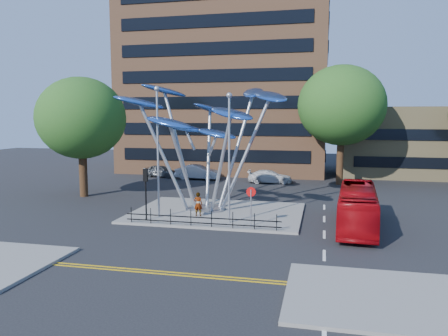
% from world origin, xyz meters
% --- Properties ---
extents(ground, '(120.00, 120.00, 0.00)m').
position_xyz_m(ground, '(0.00, 0.00, 0.00)').
color(ground, black).
rests_on(ground, ground).
extents(traffic_island, '(12.00, 9.00, 0.15)m').
position_xyz_m(traffic_island, '(-1.00, 6.00, 0.07)').
color(traffic_island, slate).
rests_on(traffic_island, ground).
extents(double_yellow_near, '(40.00, 0.12, 0.01)m').
position_xyz_m(double_yellow_near, '(0.00, -6.00, 0.01)').
color(double_yellow_near, gold).
rests_on(double_yellow_near, ground).
extents(double_yellow_far, '(40.00, 0.12, 0.01)m').
position_xyz_m(double_yellow_far, '(0.00, -6.30, 0.01)').
color(double_yellow_far, gold).
rests_on(double_yellow_far, ground).
extents(brick_tower, '(25.00, 15.00, 30.00)m').
position_xyz_m(brick_tower, '(-6.00, 32.00, 15.00)').
color(brick_tower, '#925F3F').
rests_on(brick_tower, ground).
extents(low_building_near, '(15.00, 8.00, 8.00)m').
position_xyz_m(low_building_near, '(16.00, 30.00, 4.00)').
color(low_building_near, tan).
rests_on(low_building_near, ground).
extents(tree_right, '(8.80, 8.80, 12.11)m').
position_xyz_m(tree_right, '(8.00, 22.00, 8.04)').
color(tree_right, black).
rests_on(tree_right, ground).
extents(tree_left, '(7.60, 7.60, 10.32)m').
position_xyz_m(tree_left, '(-14.00, 10.00, 6.79)').
color(tree_left, black).
rests_on(tree_left, ground).
extents(leaf_sculpture, '(12.72, 9.54, 9.51)m').
position_xyz_m(leaf_sculpture, '(-2.07, 6.68, 6.87)').
color(leaf_sculpture, '#9EA0A5').
rests_on(leaf_sculpture, traffic_island).
extents(street_lamp_left, '(0.36, 0.36, 8.80)m').
position_xyz_m(street_lamp_left, '(-4.50, 3.50, 5.36)').
color(street_lamp_left, '#9EA0A5').
rests_on(street_lamp_left, traffic_island).
extents(street_lamp_right, '(0.36, 0.36, 8.30)m').
position_xyz_m(street_lamp_right, '(0.50, 3.00, 5.09)').
color(street_lamp_right, '#9EA0A5').
rests_on(street_lamp_right, traffic_island).
extents(traffic_light_island, '(0.28, 0.18, 3.42)m').
position_xyz_m(traffic_light_island, '(-5.00, 2.50, 2.61)').
color(traffic_light_island, black).
rests_on(traffic_light_island, traffic_island).
extents(no_entry_sign_island, '(0.60, 0.10, 2.45)m').
position_xyz_m(no_entry_sign_island, '(2.00, 2.52, 1.82)').
color(no_entry_sign_island, '#9EA0A5').
rests_on(no_entry_sign_island, traffic_island).
extents(pedestrian_railing_front, '(10.00, 0.06, 1.00)m').
position_xyz_m(pedestrian_railing_front, '(-1.00, 1.70, 0.55)').
color(pedestrian_railing_front, black).
rests_on(pedestrian_railing_front, traffic_island).
extents(red_bus, '(2.83, 9.53, 2.62)m').
position_xyz_m(red_bus, '(8.50, 4.12, 1.31)').
color(red_bus, '#96060C').
rests_on(red_bus, ground).
extents(pedestrian, '(0.61, 0.40, 1.66)m').
position_xyz_m(pedestrian, '(-1.96, 4.34, 0.98)').
color(pedestrian, gray).
rests_on(pedestrian, traffic_island).
extents(parked_car_left, '(4.27, 2.17, 1.39)m').
position_xyz_m(parked_car_left, '(-11.89, 23.00, 0.70)').
color(parked_car_left, '#414549').
rests_on(parked_car_left, ground).
extents(parked_car_mid, '(4.93, 1.81, 1.61)m').
position_xyz_m(parked_car_mid, '(-7.22, 22.14, 0.81)').
color(parked_car_mid, '#A6A8AD').
rests_on(parked_car_mid, ground).
extents(parked_car_right, '(4.81, 2.40, 1.34)m').
position_xyz_m(parked_car_right, '(0.91, 21.34, 0.67)').
color(parked_car_right, silver).
rests_on(parked_car_right, ground).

